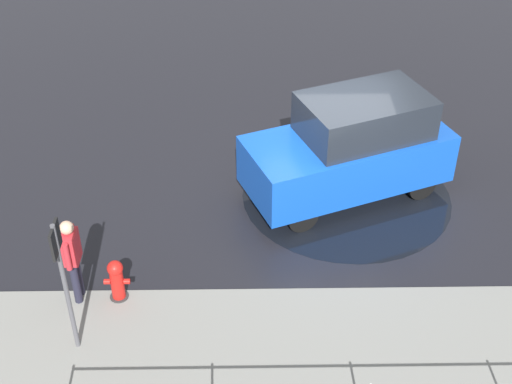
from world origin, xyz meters
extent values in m
plane|color=black|center=(0.00, 0.00, 0.00)|extent=(60.00, 60.00, 0.00)
cube|color=slate|center=(0.00, 4.20, 0.02)|extent=(24.00, 3.20, 0.04)
cube|color=blue|center=(-0.33, -0.18, 0.79)|extent=(4.25, 3.04, 0.99)
cube|color=#1E232B|center=(-0.62, -0.29, 1.67)|extent=(2.73, 2.26, 0.77)
cylinder|color=black|center=(0.60, 0.97, 0.30)|extent=(0.64, 0.43, 0.60)
cylinder|color=black|center=(1.13, -0.36, 0.30)|extent=(0.64, 0.43, 0.60)
cylinder|color=black|center=(-1.79, 0.00, 0.30)|extent=(0.64, 0.43, 0.60)
cylinder|color=black|center=(-1.26, -1.32, 0.30)|extent=(0.64, 0.43, 0.60)
cylinder|color=red|center=(3.72, 2.75, 0.31)|extent=(0.22, 0.22, 0.62)
sphere|color=red|center=(3.72, 2.75, 0.67)|extent=(0.26, 0.26, 0.26)
cylinder|color=red|center=(3.56, 2.75, 0.38)|extent=(0.10, 0.09, 0.09)
cylinder|color=red|center=(3.88, 2.75, 0.38)|extent=(0.10, 0.09, 0.09)
cylinder|color=#2D2D2D|center=(3.72, 2.75, 0.03)|extent=(0.31, 0.31, 0.06)
cube|color=#B2262D|center=(4.36, 2.75, 1.12)|extent=(0.24, 0.36, 0.55)
sphere|color=tan|center=(4.36, 2.75, 1.51)|extent=(0.22, 0.22, 0.22)
cylinder|color=#1E1E2D|center=(4.36, 2.66, 0.42)|extent=(0.13, 0.13, 0.85)
cylinder|color=#1E1E2D|center=(4.36, 2.84, 0.42)|extent=(0.13, 0.13, 0.85)
cylinder|color=#B2262D|center=(4.36, 2.51, 1.12)|extent=(0.09, 0.09, 0.50)
cylinder|color=#B2262D|center=(4.36, 2.99, 1.12)|extent=(0.09, 0.09, 0.50)
cylinder|color=#4C4C51|center=(4.20, 3.79, 1.20)|extent=(0.07, 0.07, 2.40)
cube|color=black|center=(4.20, 3.79, 2.15)|extent=(0.04, 0.44, 0.44)
cylinder|color=black|center=(-0.36, -0.07, 0.00)|extent=(4.10, 4.10, 0.01)
camera|label=1|loc=(1.59, 11.25, 8.37)|focal=50.00mm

